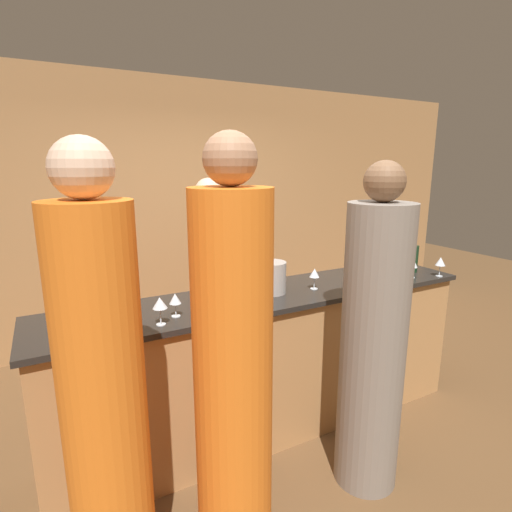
# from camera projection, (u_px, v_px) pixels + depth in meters

# --- Properties ---
(ground_plane) EXTENTS (14.00, 14.00, 0.00)m
(ground_plane) POSITION_uv_depth(u_px,v_px,m) (270.00, 425.00, 2.99)
(ground_plane) COLOR brown
(back_wall) EXTENTS (8.00, 0.06, 2.80)m
(back_wall) POSITION_uv_depth(u_px,v_px,m) (180.00, 212.00, 4.41)
(back_wall) COLOR #A37547
(back_wall) RESTS_ON ground_plane
(bar_counter) EXTENTS (3.08, 0.62, 1.04)m
(bar_counter) POSITION_uv_depth(u_px,v_px,m) (270.00, 361.00, 2.88)
(bar_counter) COLOR #B27F4C
(bar_counter) RESTS_ON ground_plane
(bartender) EXTENTS (0.34, 0.34, 1.81)m
(bartender) POSITION_uv_depth(u_px,v_px,m) (211.00, 294.00, 3.36)
(bartender) COLOR orange
(bartender) RESTS_ON ground_plane
(guest_0) EXTENTS (0.37, 0.37, 1.93)m
(guest_0) POSITION_uv_depth(u_px,v_px,m) (373.00, 344.00, 2.31)
(guest_0) COLOR gray
(guest_0) RESTS_ON ground_plane
(guest_1) EXTENTS (0.37, 0.37, 2.05)m
(guest_1) POSITION_uv_depth(u_px,v_px,m) (233.00, 375.00, 1.85)
(guest_1) COLOR orange
(guest_1) RESTS_ON ground_plane
(guest_2) EXTENTS (0.33, 0.33, 2.01)m
(guest_2) POSITION_uv_depth(u_px,v_px,m) (105.00, 413.00, 1.58)
(guest_2) COLOR orange
(guest_2) RESTS_ON ground_plane
(wine_bottle_0) EXTENTS (0.07, 0.07, 0.31)m
(wine_bottle_0) POSITION_uv_depth(u_px,v_px,m) (414.00, 258.00, 3.28)
(wine_bottle_0) COLOR black
(wine_bottle_0) RESTS_ON bar_counter
(ice_bucket) EXTENTS (0.20, 0.20, 0.22)m
(ice_bucket) POSITION_uv_depth(u_px,v_px,m) (272.00, 277.00, 2.75)
(ice_bucket) COLOR #9E9993
(ice_bucket) RESTS_ON bar_counter
(wine_glass_0) EXTENTS (0.08, 0.08, 0.15)m
(wine_glass_0) POSITION_uv_depth(u_px,v_px,m) (440.00, 262.00, 3.15)
(wine_glass_0) COLOR silver
(wine_glass_0) RESTS_ON bar_counter
(wine_glass_1) EXTENTS (0.07, 0.07, 0.15)m
(wine_glass_1) POSITION_uv_depth(u_px,v_px,m) (314.00, 274.00, 2.82)
(wine_glass_1) COLOR silver
(wine_glass_1) RESTS_ON bar_counter
(wine_glass_2) EXTENTS (0.07, 0.07, 0.14)m
(wine_glass_2) POSITION_uv_depth(u_px,v_px,m) (175.00, 299.00, 2.31)
(wine_glass_2) COLOR silver
(wine_glass_2) RESTS_ON bar_counter
(wine_glass_3) EXTENTS (0.07, 0.07, 0.14)m
(wine_glass_3) POSITION_uv_depth(u_px,v_px,m) (208.00, 299.00, 2.33)
(wine_glass_3) COLOR silver
(wine_glass_3) RESTS_ON bar_counter
(wine_glass_4) EXTENTS (0.08, 0.08, 0.16)m
(wine_glass_4) POSITION_uv_depth(u_px,v_px,m) (413.00, 263.00, 3.11)
(wine_glass_4) COLOR silver
(wine_glass_4) RESTS_ON bar_counter
(wine_glass_5) EXTENTS (0.07, 0.07, 0.15)m
(wine_glass_5) POSITION_uv_depth(u_px,v_px,m) (365.00, 273.00, 2.84)
(wine_glass_5) COLOR silver
(wine_glass_5) RESTS_ON bar_counter
(wine_glass_6) EXTENTS (0.08, 0.08, 0.16)m
(wine_glass_6) POSITION_uv_depth(u_px,v_px,m) (160.00, 304.00, 2.19)
(wine_glass_6) COLOR silver
(wine_glass_6) RESTS_ON bar_counter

